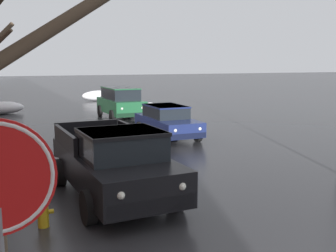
{
  "coord_description": "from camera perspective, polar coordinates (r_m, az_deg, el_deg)",
  "views": [
    {
      "loc": [
        -4.45,
        -2.82,
        3.28
      ],
      "look_at": [
        1.05,
        10.01,
        1.08
      ],
      "focal_mm": 43.44,
      "sensor_mm": 36.0,
      "label": 1
    }
  ],
  "objects": [
    {
      "name": "sedan_darkblue_parked_kerbside_close",
      "position": [
        17.65,
        -0.15,
        0.73
      ],
      "size": [
        1.86,
        4.14,
        1.42
      ],
      "color": "navy",
      "rests_on": "ground"
    },
    {
      "name": "suv_green_parked_kerbside_mid",
      "position": [
        23.99,
        -6.69,
        3.42
      ],
      "size": [
        2.01,
        4.4,
        1.82
      ],
      "color": "#1E5633",
      "rests_on": "ground"
    },
    {
      "name": "snow_bank_near_corner_left",
      "position": [
        27.92,
        -22.45,
        2.34
      ],
      "size": [
        2.75,
        1.25,
        0.8
      ],
      "color": "white",
      "rests_on": "ground"
    },
    {
      "name": "fire_hydrant",
      "position": [
        8.65,
        -17.16,
        -11.18
      ],
      "size": [
        0.42,
        0.22,
        0.71
      ],
      "color": "gold",
      "rests_on": "ground"
    },
    {
      "name": "snow_bank_mid_block_left",
      "position": [
        11.47,
        -20.29,
        -6.09
      ],
      "size": [
        2.78,
        1.2,
        0.84
      ],
      "color": "white",
      "rests_on": "ground"
    },
    {
      "name": "snow_bank_along_left_kerb",
      "position": [
        25.99,
        -3.41,
        2.33
      ],
      "size": [
        3.01,
        1.15,
        0.74
      ],
      "color": "white",
      "rests_on": "ground"
    },
    {
      "name": "pickup_truck_black_approaching_near_lane",
      "position": [
        9.92,
        -7.6,
        -5.09
      ],
      "size": [
        2.37,
        5.07,
        1.76
      ],
      "color": "black",
      "rests_on": "ground"
    },
    {
      "name": "snow_bank_near_corner_right",
      "position": [
        35.33,
        -9.58,
        4.2
      ],
      "size": [
        2.88,
        1.23,
        0.88
      ],
      "color": "white",
      "rests_on": "ground"
    }
  ]
}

